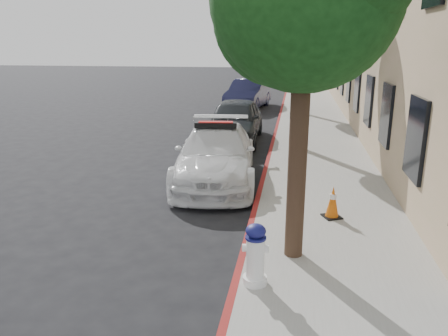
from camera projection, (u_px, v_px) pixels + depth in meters
name	position (u px, v px, depth m)	size (l,w,h in m)	color
ground	(163.00, 209.00, 9.78)	(120.00, 120.00, 0.00)	black
sidewalk	(313.00, 128.00, 18.67)	(3.20, 50.00, 0.15)	gray
curb_strip	(277.00, 127.00, 18.92)	(0.12, 50.00, 0.15)	maroon
building	(433.00, 13.00, 21.18)	(8.00, 36.00, 10.00)	tan
tree_mid	(303.00, 24.00, 13.85)	(2.77, 2.64, 5.43)	black
tree_far	(302.00, 26.00, 21.37)	(3.10, 3.00, 5.81)	black
police_car	(216.00, 154.00, 11.67)	(2.60, 5.22, 1.61)	white
parked_car_mid	(235.00, 120.00, 16.37)	(1.89, 4.69, 1.60)	#212529
parked_car_far	(248.00, 94.00, 24.69)	(1.72, 4.94, 1.63)	#151635
fire_hydrant	(255.00, 255.00, 6.36)	(0.39, 0.36, 0.95)	white
traffic_cone	(333.00, 202.00, 8.86)	(0.46, 0.46, 0.66)	black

